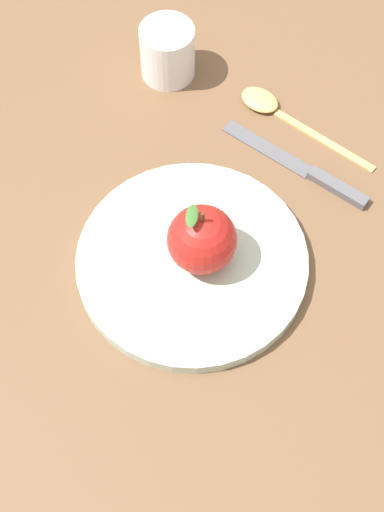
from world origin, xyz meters
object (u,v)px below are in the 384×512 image
(cup, at_px, (167,49))
(knife, at_px, (307,171))
(dinner_plate, at_px, (192,261))
(apple, at_px, (202,240))
(spoon, at_px, (275,109))

(cup, relative_size, knife, 0.44)
(dinner_plate, xyz_separation_m, apple, (-0.01, -0.00, 0.04))
(dinner_plate, bearing_deg, cup, -86.04)
(apple, bearing_deg, cup, -83.94)
(apple, distance_m, spoon, 0.23)
(apple, relative_size, spoon, 0.55)
(dinner_plate, height_order, spoon, dinner_plate)
(dinner_plate, xyz_separation_m, spoon, (-0.11, -0.20, -0.00))
(dinner_plate, bearing_deg, knife, -139.74)
(dinner_plate, xyz_separation_m, cup, (0.02, -0.27, 0.03))
(cup, height_order, knife, cup)
(knife, bearing_deg, apple, 42.21)
(knife, distance_m, spoon, 0.09)
(apple, xyz_separation_m, cup, (0.03, -0.27, -0.01))
(cup, bearing_deg, knife, 134.35)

